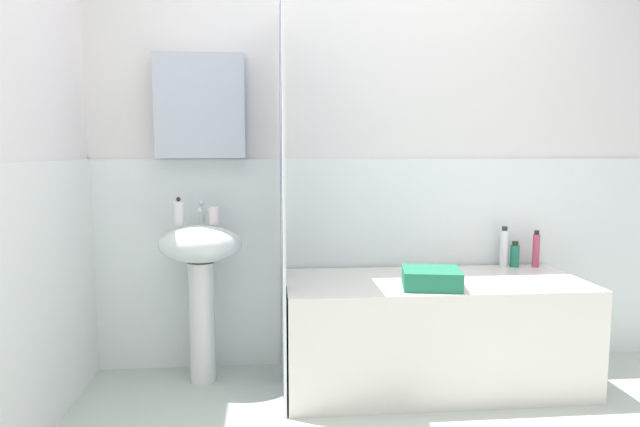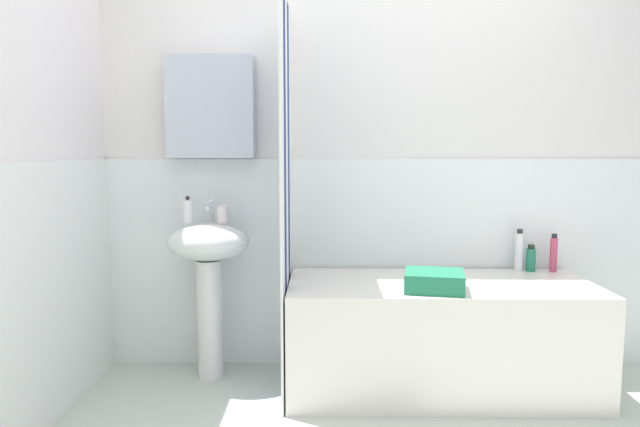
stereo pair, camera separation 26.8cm
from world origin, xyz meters
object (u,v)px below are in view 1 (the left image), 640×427
object	(u,v)px
lotion_bottle	(536,250)
towel_folded	(431,278)
toothbrush_cup	(214,215)
bathtub	(433,332)
conditioner_bottle	(504,248)
soap_dispenser	(179,213)
body_wash_bottle	(515,255)
sink	(201,268)

from	to	relation	value
lotion_bottle	towel_folded	distance (m)	0.86
toothbrush_cup	bathtub	xyz separation A→B (m)	(1.16, -0.18, -0.62)
conditioner_bottle	lotion_bottle	bearing A→B (deg)	-4.57
soap_dispenser	bathtub	xyz separation A→B (m)	(1.34, -0.17, -0.63)
body_wash_bottle	bathtub	bearing A→B (deg)	-154.35
body_wash_bottle	towel_folded	bearing A→B (deg)	-144.86
lotion_bottle	sink	bearing A→B (deg)	-176.64
soap_dispenser	toothbrush_cup	xyz separation A→B (m)	(0.18, 0.01, -0.02)
toothbrush_cup	sink	bearing A→B (deg)	-151.14
toothbrush_cup	body_wash_bottle	distance (m)	1.74
lotion_bottle	body_wash_bottle	size ratio (longest dim) A/B	1.42
lotion_bottle	body_wash_bottle	world-z (taller)	lotion_bottle
lotion_bottle	bathtub	bearing A→B (deg)	-159.40
lotion_bottle	towel_folded	world-z (taller)	lotion_bottle
sink	soap_dispenser	size ratio (longest dim) A/B	5.73
bathtub	lotion_bottle	distance (m)	0.82
body_wash_bottle	conditioner_bottle	world-z (taller)	conditioner_bottle
toothbrush_cup	conditioner_bottle	size ratio (longest dim) A/B	0.40
towel_folded	toothbrush_cup	bearing A→B (deg)	161.96
towel_folded	conditioner_bottle	bearing A→B (deg)	38.31
body_wash_bottle	conditioner_bottle	bearing A→B (deg)	178.40
bathtub	lotion_bottle	bearing A→B (deg)	20.60
sink	towel_folded	size ratio (longest dim) A/B	3.05
bathtub	sink	bearing A→B (deg)	173.33
body_wash_bottle	toothbrush_cup	bearing A→B (deg)	-177.15
lotion_bottle	towel_folded	size ratio (longest dim) A/B	0.77
sink	lotion_bottle	xyz separation A→B (m)	(1.91, 0.11, 0.05)
soap_dispenser	lotion_bottle	distance (m)	2.04
soap_dispenser	towel_folded	xyz separation A→B (m)	(1.28, -0.34, -0.30)
lotion_bottle	conditioner_bottle	world-z (taller)	conditioner_bottle
body_wash_bottle	conditioner_bottle	distance (m)	0.08
toothbrush_cup	body_wash_bottle	size ratio (longest dim) A/B	0.63
soap_dispenser	towel_folded	world-z (taller)	soap_dispenser
soap_dispenser	towel_folded	distance (m)	1.36
sink	conditioner_bottle	world-z (taller)	sink
soap_dispenser	conditioner_bottle	size ratio (longest dim) A/B	0.62
soap_dispenser	conditioner_bottle	xyz separation A→B (m)	(1.84, 0.10, -0.23)
toothbrush_cup	towel_folded	size ratio (longest dim) A/B	0.34
bathtub	conditioner_bottle	bearing A→B (deg)	28.73
conditioner_bottle	towel_folded	distance (m)	0.72
conditioner_bottle	towel_folded	size ratio (longest dim) A/B	0.85
towel_folded	soap_dispenser	bearing A→B (deg)	164.95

